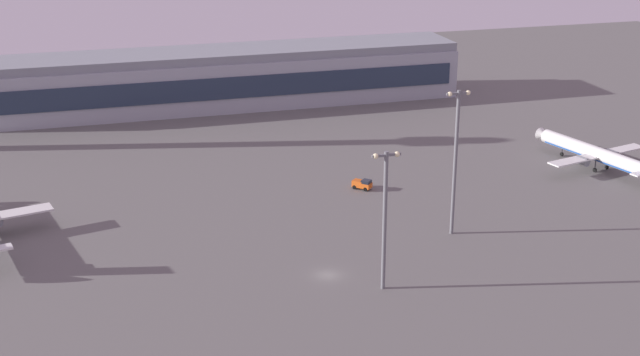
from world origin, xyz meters
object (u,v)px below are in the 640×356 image
apron_light_east (456,154)px  baggage_tractor (362,184)px  airplane_far_stand (596,154)px  apron_light_west (385,211)px

apron_light_east → baggage_tractor: bearing=107.2°
airplane_far_stand → apron_light_east: (-47.73, -25.46, 12.41)m
airplane_far_stand → baggage_tractor: size_ratio=8.29×
baggage_tractor → apron_light_east: bearing=63.0°
baggage_tractor → airplane_far_stand: bearing=133.5°
airplane_far_stand → apron_light_west: apron_light_west is taller
apron_light_west → airplane_far_stand: bearing=32.5°
airplane_far_stand → apron_light_east: 55.50m
apron_light_east → apron_light_west: bearing=-138.8°
baggage_tractor → apron_light_east: apron_light_east is taller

